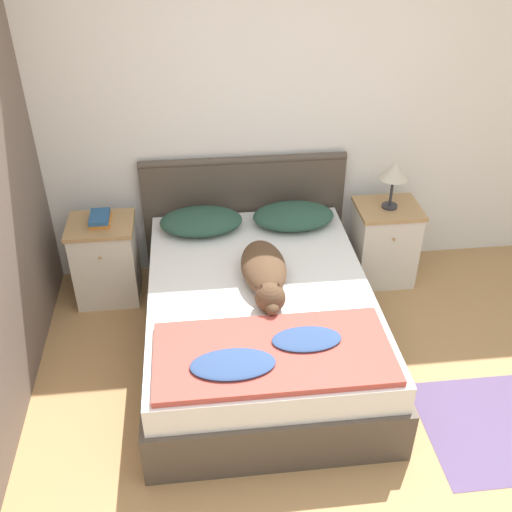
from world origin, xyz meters
The scene contains 13 objects.
ground_plane centered at (0.00, 0.00, 0.00)m, with size 16.00×16.00×0.00m, color tan.
wall_back centered at (0.00, 2.13, 1.27)m, with size 9.00×0.06×2.55m.
bed centered at (-0.14, 1.08, 0.25)m, with size 1.41×1.91×0.52m.
headboard centered at (-0.14, 2.06, 0.49)m, with size 1.49×0.06×0.94m.
nightstand_left centered at (-1.16, 1.79, 0.31)m, with size 0.45×0.40×0.62m.
nightstand_right centered at (0.88, 1.79, 0.31)m, with size 0.45×0.40×0.62m.
pillow_left centered at (-0.47, 1.80, 0.58)m, with size 0.58×0.38×0.14m.
pillow_right centered at (0.18, 1.80, 0.58)m, with size 0.58×0.38×0.14m.
quilt centered at (-0.15, 0.46, 0.54)m, with size 1.25×0.59×0.07m.
dog centered at (-0.11, 1.11, 0.60)m, with size 0.28×0.79×0.19m.
book_stack centered at (-1.16, 1.80, 0.65)m, with size 0.14×0.22×0.06m.
table_lamp centered at (0.88, 1.78, 0.89)m, with size 0.21×0.21×0.35m.
rug centered at (1.19, 0.29, 0.00)m, with size 0.95×0.77×0.00m.
Camera 1 is at (-0.49, -1.83, 2.70)m, focal length 42.00 mm.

